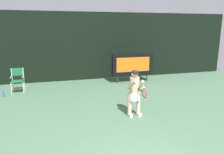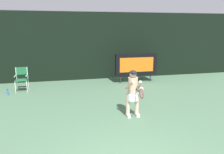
# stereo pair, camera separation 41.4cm
# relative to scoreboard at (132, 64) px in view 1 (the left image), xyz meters

# --- Properties ---
(backdrop_screen) EXTENTS (18.00, 0.12, 3.66)m
(backdrop_screen) POSITION_rel_scoreboard_xyz_m (-2.56, 1.26, 0.86)
(backdrop_screen) COLOR black
(backdrop_screen) RESTS_ON ground
(scoreboard) EXTENTS (2.20, 0.21, 1.50)m
(scoreboard) POSITION_rel_scoreboard_xyz_m (0.00, 0.00, 0.00)
(scoreboard) COLOR black
(scoreboard) RESTS_ON ground
(umpire_chair) EXTENTS (0.52, 0.44, 1.08)m
(umpire_chair) POSITION_rel_scoreboard_xyz_m (-5.53, -0.43, -0.33)
(umpire_chair) COLOR white
(umpire_chair) RESTS_ON ground
(water_bottle) EXTENTS (0.07, 0.07, 0.27)m
(water_bottle) POSITION_rel_scoreboard_xyz_m (-6.05, -0.95, -0.82)
(water_bottle) COLOR blue
(water_bottle) RESTS_ON ground
(tennis_player) EXTENTS (0.53, 0.60, 1.51)m
(tennis_player) POSITION_rel_scoreboard_xyz_m (-1.54, -4.19, -0.12)
(tennis_player) COLOR white
(tennis_player) RESTS_ON ground
(tennis_racket) EXTENTS (0.03, 0.60, 0.31)m
(tennis_racket) POSITION_rel_scoreboard_xyz_m (-1.47, -4.76, -0.00)
(tennis_racket) COLOR black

